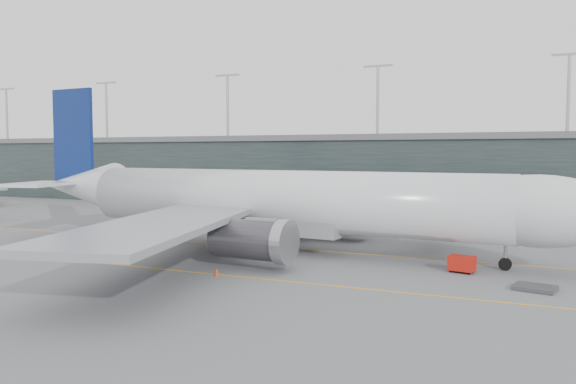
% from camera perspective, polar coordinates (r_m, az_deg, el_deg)
% --- Properties ---
extents(ground, '(320.00, 320.00, 0.00)m').
position_cam_1_polar(ground, '(74.58, -3.93, -4.90)').
color(ground, '#5E5E63').
rests_on(ground, ground).
extents(taxiline_a, '(160.00, 0.25, 0.02)m').
position_cam_1_polar(taxiline_a, '(71.08, -5.41, -5.34)').
color(taxiline_a, orange).
rests_on(taxiline_a, ground).
extents(taxiline_b, '(160.00, 0.25, 0.02)m').
position_cam_1_polar(taxiline_b, '(57.77, -13.07, -7.60)').
color(taxiline_b, orange).
rests_on(taxiline_b, ground).
extents(taxiline_lead_main, '(0.25, 60.00, 0.02)m').
position_cam_1_polar(taxiline_lead_main, '(90.97, 4.65, -3.28)').
color(taxiline_lead_main, orange).
rests_on(taxiline_lead_main, ground).
extents(terminal, '(240.00, 36.00, 29.00)m').
position_cam_1_polar(terminal, '(128.13, 7.94, 2.22)').
color(terminal, black).
rests_on(terminal, ground).
extents(main_aircraft, '(73.68, 69.10, 20.66)m').
position_cam_1_polar(main_aircraft, '(66.15, -1.09, -0.96)').
color(main_aircraft, silver).
rests_on(main_aircraft, ground).
extents(jet_bridge, '(9.39, 48.97, 7.46)m').
position_cam_1_polar(jet_bridge, '(92.54, 15.38, 0.18)').
color(jet_bridge, '#2C2C31').
rests_on(jet_bridge, ground).
extents(gse_cart, '(2.65, 2.00, 1.62)m').
position_cam_1_polar(gse_cart, '(56.91, 17.24, -6.94)').
color(gse_cart, '#B6170D').
rests_on(gse_cart, ground).
extents(baggage_dolly, '(3.76, 3.26, 0.33)m').
position_cam_1_polar(baggage_dolly, '(52.18, 23.79, -8.88)').
color(baggage_dolly, '#38383D').
rests_on(baggage_dolly, ground).
extents(uld_a, '(2.35, 1.91, 2.08)m').
position_cam_1_polar(uld_a, '(86.50, -4.14, -2.94)').
color(uld_a, '#3C3C41').
rests_on(uld_a, ground).
extents(uld_b, '(2.30, 1.86, 2.07)m').
position_cam_1_polar(uld_b, '(85.24, -1.20, -3.03)').
color(uld_b, '#3C3C41').
rests_on(uld_b, ground).
extents(uld_c, '(2.43, 2.06, 2.01)m').
position_cam_1_polar(uld_c, '(83.16, -0.82, -3.23)').
color(uld_c, '#3C3C41').
rests_on(uld_c, ground).
extents(cone_nose, '(0.48, 0.48, 0.76)m').
position_cam_1_polar(cone_nose, '(60.94, 21.05, -6.80)').
color(cone_nose, red).
rests_on(cone_nose, ground).
extents(cone_wing_stbd, '(0.47, 0.47, 0.75)m').
position_cam_1_polar(cone_wing_stbd, '(53.54, -7.26, -8.05)').
color(cone_wing_stbd, red).
rests_on(cone_wing_stbd, ground).
extents(cone_wing_port, '(0.44, 0.44, 0.70)m').
position_cam_1_polar(cone_wing_port, '(81.23, 6.98, -3.94)').
color(cone_wing_port, orange).
rests_on(cone_wing_port, ground).
extents(cone_tail, '(0.41, 0.41, 0.66)m').
position_cam_1_polar(cone_tail, '(69.22, -15.45, -5.45)').
color(cone_tail, red).
rests_on(cone_tail, ground).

